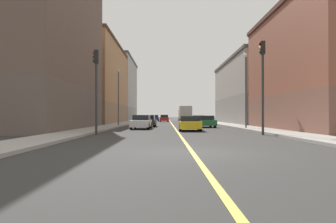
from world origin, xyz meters
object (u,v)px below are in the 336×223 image
(car_white, at_px, (141,122))
(car_yellow, at_px, (190,123))
(building_left_near, at_px, (326,68))
(car_red, at_px, (164,118))
(building_right_midblock, at_px, (91,83))
(building_left_mid, at_px, (255,92))
(car_black, at_px, (148,121))
(box_truck, at_px, (185,113))
(building_right_corner, at_px, (35,37))
(traffic_light_right_near, at_px, (96,80))
(street_lamp_right_near, at_px, (118,91))
(car_blue, at_px, (155,118))
(traffic_light_left_near, at_px, (263,75))
(car_orange, at_px, (198,120))
(building_right_distant, at_px, (114,90))
(street_lamp_left_near, at_px, (246,82))
(car_green, at_px, (205,121))

(car_white, bearing_deg, car_yellow, -41.35)
(building_left_near, xyz_separation_m, car_red, (-14.28, 37.65, -4.76))
(building_right_midblock, bearing_deg, building_left_mid, -4.76)
(car_black, bearing_deg, car_white, -92.49)
(building_left_near, xyz_separation_m, box_truck, (-9.92, 40.31, -3.75))
(building_right_corner, distance_m, traffic_light_right_near, 12.16)
(street_lamp_right_near, bearing_deg, car_blue, 84.59)
(building_right_midblock, xyz_separation_m, car_black, (10.01, -15.48, -5.86))
(traffic_light_left_near, bearing_deg, car_orange, 94.75)
(building_right_midblock, relative_size, traffic_light_left_near, 3.75)
(building_right_distant, height_order, car_orange, building_right_distant)
(street_lamp_right_near, xyz_separation_m, box_truck, (9.77, 29.15, -2.57))
(traffic_light_left_near, relative_size, car_white, 1.40)
(car_white, bearing_deg, building_right_corner, -171.02)
(building_right_midblock, distance_m, street_lamp_left_near, 30.15)
(building_right_midblock, bearing_deg, car_red, 46.56)
(traffic_light_left_near, xyz_separation_m, box_truck, (-2.49, 46.70, -2.41))
(car_black, bearing_deg, street_lamp_right_near, 157.81)
(building_left_mid, distance_m, car_red, 20.91)
(building_left_near, xyz_separation_m, street_lamp_right_near, (-19.69, 11.15, -1.18))
(street_lamp_left_near, height_order, car_blue, street_lamp_left_near)
(street_lamp_right_near, bearing_deg, building_right_midblock, 114.58)
(building_right_corner, height_order, street_lamp_right_near, building_right_corner)
(building_right_midblock, height_order, car_red, building_right_midblock)
(car_yellow, xyz_separation_m, car_orange, (2.50, 17.94, 0.01))
(car_white, bearing_deg, traffic_light_right_near, -103.33)
(car_blue, bearing_deg, traffic_light_left_near, -80.21)
(car_orange, bearing_deg, car_yellow, -97.92)
(building_right_distant, xyz_separation_m, traffic_light_right_near, (7.39, -55.52, -3.50))
(building_left_near, height_order, traffic_light_left_near, building_left_near)
(car_blue, bearing_deg, building_right_corner, -102.48)
(traffic_light_left_near, height_order, car_green, traffic_light_left_near)
(building_right_distant, bearing_deg, car_green, -68.18)
(building_left_mid, distance_m, car_blue, 28.36)
(street_lamp_left_near, bearing_deg, car_blue, 103.02)
(car_blue, relative_size, car_red, 1.05)
(car_yellow, distance_m, car_green, 8.65)
(street_lamp_right_near, relative_size, car_green, 1.46)
(car_blue, distance_m, car_black, 36.02)
(car_blue, xyz_separation_m, car_green, (6.83, -37.80, -0.04))
(building_left_mid, bearing_deg, box_truck, 119.81)
(traffic_light_left_near, xyz_separation_m, car_blue, (-8.99, 52.10, -3.42))
(building_left_mid, distance_m, street_lamp_left_near, 21.55)
(building_right_midblock, relative_size, street_lamp_right_near, 3.55)
(car_blue, bearing_deg, street_lamp_right_near, -95.41)
(building_left_near, height_order, street_lamp_right_near, building_left_near)
(building_left_near, xyz_separation_m, car_yellow, (-11.91, -0.43, -4.81))
(car_white, relative_size, box_truck, 0.57)
(building_right_midblock, height_order, car_yellow, building_right_midblock)
(car_white, distance_m, car_green, 8.08)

